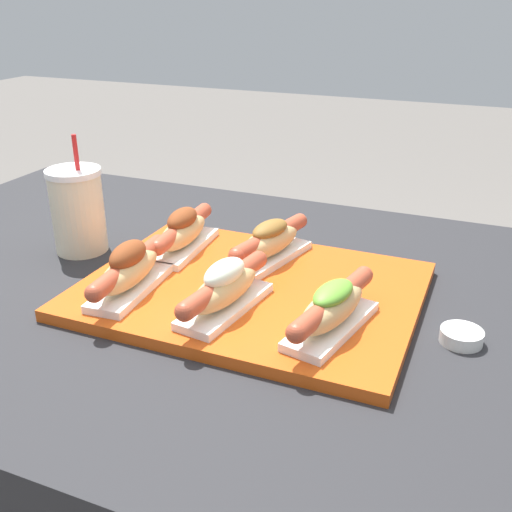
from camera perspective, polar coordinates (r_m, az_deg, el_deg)
name	(u,v)px	position (r m, az deg, el deg)	size (l,w,h in m)	color
patio_table	(242,461)	(1.14, -1.37, -18.94)	(1.50, 0.88, 0.70)	#232326
serving_tray	(251,290)	(0.91, -0.49, -3.29)	(0.50, 0.38, 0.02)	#CC4C14
hot_dog_0	(129,269)	(0.89, -11.98, -1.26)	(0.07, 0.21, 0.08)	white
hot_dog_1	(225,288)	(0.83, -2.99, -3.02)	(0.08, 0.21, 0.07)	white
hot_dog_2	(332,308)	(0.78, 7.28, -4.91)	(0.09, 0.21, 0.07)	white
hot_dog_3	(183,231)	(1.02, -6.97, 2.35)	(0.07, 0.21, 0.07)	white
hot_dog_4	(270,242)	(0.98, 1.33, 1.38)	(0.10, 0.20, 0.07)	white
sauce_bowl	(462,336)	(0.84, 18.99, -7.18)	(0.06, 0.06, 0.02)	silver
drink_cup	(78,210)	(1.09, -16.61, 4.19)	(0.09, 0.09, 0.21)	beige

